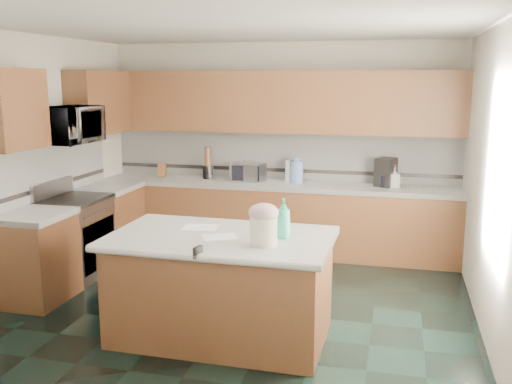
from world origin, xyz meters
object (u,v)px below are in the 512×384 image
(toaster_oven, at_px, (248,172))
(island_base, at_px, (221,289))
(island_top, at_px, (221,238))
(treat_jar, at_px, (264,231))
(knife_block, at_px, (162,170))
(coffee_maker, at_px, (386,172))
(soap_bottle_island, at_px, (283,218))

(toaster_oven, bearing_deg, island_base, -61.58)
(island_base, relative_size, toaster_oven, 4.46)
(toaster_oven, bearing_deg, island_top, -61.58)
(island_base, relative_size, treat_jar, 7.76)
(island_top, relative_size, knife_block, 9.97)
(treat_jar, relative_size, toaster_oven, 0.58)
(island_base, xyz_separation_m, toaster_oven, (-0.46, 2.63, 0.61))
(island_base, bearing_deg, coffee_maker, 64.56)
(coffee_maker, bearing_deg, toaster_oven, -154.29)
(island_top, bearing_deg, coffee_maker, 64.56)
(treat_jar, bearing_deg, island_top, 151.12)
(island_top, xyz_separation_m, soap_bottle_island, (0.53, 0.07, 0.19))
(island_base, xyz_separation_m, treat_jar, (0.42, -0.20, 0.61))
(island_top, bearing_deg, knife_block, 122.96)
(treat_jar, xyz_separation_m, knife_block, (-2.09, 2.83, -0.02))
(island_base, xyz_separation_m, coffee_maker, (1.30, 2.66, 0.67))
(island_top, relative_size, soap_bottle_island, 5.74)
(treat_jar, relative_size, coffee_maker, 0.65)
(island_base, distance_m, knife_block, 3.17)
(coffee_maker, bearing_deg, soap_bottle_island, -81.81)
(island_base, height_order, treat_jar, treat_jar)
(soap_bottle_island, bearing_deg, island_top, 178.24)
(soap_bottle_island, bearing_deg, treat_jar, -121.23)
(toaster_oven, relative_size, coffee_maker, 1.13)
(soap_bottle_island, bearing_deg, toaster_oven, 101.90)
(treat_jar, bearing_deg, soap_bottle_island, 64.28)
(coffee_maker, bearing_deg, knife_block, -154.69)
(treat_jar, height_order, soap_bottle_island, soap_bottle_island)
(soap_bottle_island, bearing_deg, coffee_maker, 64.24)
(treat_jar, distance_m, coffee_maker, 2.99)
(island_base, relative_size, island_top, 0.95)
(island_top, bearing_deg, soap_bottle_island, 8.04)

